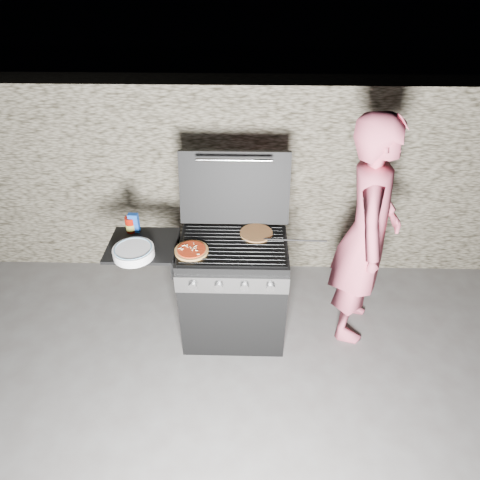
{
  "coord_description": "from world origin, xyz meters",
  "views": [
    {
      "loc": [
        0.11,
        -2.51,
        2.76
      ],
      "look_at": [
        0.05,
        0.0,
        0.95
      ],
      "focal_mm": 32.0,
      "sensor_mm": 36.0,
      "label": 1
    }
  ],
  "objects_px": {
    "gas_grill": "(202,290)",
    "pizza_topped": "(191,250)",
    "person": "(366,235)",
    "sauce_jar": "(131,224)"
  },
  "relations": [
    {
      "from": "person",
      "to": "sauce_jar",
      "type": "bearing_deg",
      "value": 101.56
    },
    {
      "from": "pizza_topped",
      "to": "person",
      "type": "distance_m",
      "value": 1.3
    },
    {
      "from": "gas_grill",
      "to": "sauce_jar",
      "type": "height_order",
      "value": "sauce_jar"
    },
    {
      "from": "gas_grill",
      "to": "pizza_topped",
      "type": "relative_size",
      "value": 5.56
    },
    {
      "from": "sauce_jar",
      "to": "person",
      "type": "xyz_separation_m",
      "value": [
        1.77,
        -0.05,
        -0.03
      ]
    },
    {
      "from": "pizza_topped",
      "to": "person",
      "type": "xyz_separation_m",
      "value": [
        1.28,
        0.21,
        0.01
      ]
    },
    {
      "from": "gas_grill",
      "to": "person",
      "type": "xyz_separation_m",
      "value": [
        1.24,
        0.12,
        0.48
      ]
    },
    {
      "from": "person",
      "to": "gas_grill",
      "type": "bearing_deg",
      "value": 108.48
    },
    {
      "from": "gas_grill",
      "to": "sauce_jar",
      "type": "relative_size",
      "value": 10.78
    },
    {
      "from": "pizza_topped",
      "to": "sauce_jar",
      "type": "height_order",
      "value": "sauce_jar"
    }
  ]
}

